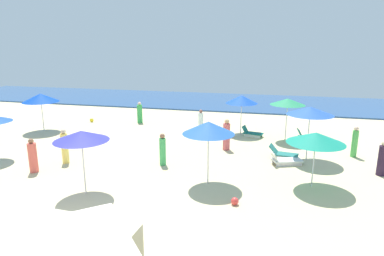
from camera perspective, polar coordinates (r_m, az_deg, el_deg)
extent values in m
plane|color=beige|center=(11.33, -19.33, -16.33)|extent=(60.00, 60.00, 0.00)
cube|color=#2B5088|center=(33.71, 4.04, 4.63)|extent=(60.00, 10.54, 0.12)
pyramid|color=beige|center=(6.19, -21.74, -16.58)|extent=(2.37, 2.41, 0.40)
cylinder|color=silver|center=(14.21, 20.08, -5.99)|extent=(0.05, 0.05, 1.83)
cone|color=#178C6F|center=(13.87, 20.47, -1.58)|extent=(2.26, 2.26, 0.44)
cylinder|color=silver|center=(24.10, -24.23, 1.82)|extent=(0.05, 0.05, 1.96)
cone|color=#0A3CBA|center=(23.89, -24.53, 4.74)|extent=(2.31, 2.31, 0.54)
cylinder|color=silver|center=(13.36, -18.05, -6.43)|extent=(0.05, 0.05, 2.12)
cone|color=#3636B1|center=(12.99, -18.47, -1.26)|extent=(2.05, 2.05, 0.38)
cylinder|color=silver|center=(20.56, 15.84, 0.89)|extent=(0.05, 0.05, 2.16)
cone|color=#288D59|center=(20.32, 16.08, 4.36)|extent=(2.04, 2.04, 0.37)
cube|color=silver|center=(20.78, 19.83, -2.03)|extent=(1.25, 0.25, 0.23)
cube|color=silver|center=(21.22, 19.50, -1.68)|extent=(1.25, 0.25, 0.23)
cube|color=#227F70|center=(20.97, 19.70, -1.47)|extent=(1.47, 0.79, 0.06)
cube|color=#227F70|center=(20.74, 18.02, -0.83)|extent=(0.38, 0.58, 0.49)
cylinder|color=silver|center=(13.59, 2.77, -5.35)|extent=(0.05, 0.05, 2.13)
cone|color=#295EB2|center=(13.21, 2.84, 0.06)|extent=(2.10, 2.10, 0.51)
cylinder|color=silver|center=(21.50, 8.39, 1.60)|extent=(0.05, 0.05, 1.98)
cone|color=blue|center=(21.27, 8.51, 4.88)|extent=(2.01, 2.01, 0.50)
cube|color=silver|center=(20.52, 4.93, -1.38)|extent=(1.04, 0.21, 0.26)
cube|color=silver|center=(21.05, 4.92, -0.98)|extent=(1.04, 0.21, 0.26)
cube|color=silver|center=(20.74, 4.93, -0.75)|extent=(1.25, 0.82, 0.06)
cube|color=silver|center=(20.70, 3.47, -0.25)|extent=(0.44, 0.65, 0.39)
cube|color=silver|center=(20.89, 10.23, -1.38)|extent=(1.04, 0.27, 0.18)
cube|color=silver|center=(21.36, 10.62, -1.06)|extent=(1.04, 0.27, 0.18)
cube|color=#17655A|center=(21.09, 10.44, -0.90)|extent=(1.27, 0.84, 0.06)
cube|color=#17655A|center=(21.19, 9.08, -0.20)|extent=(0.39, 0.61, 0.44)
cylinder|color=silver|center=(17.33, 19.25, -1.56)|extent=(0.05, 0.05, 2.29)
cone|color=#2754B3|center=(17.03, 19.61, 2.80)|extent=(2.23, 2.23, 0.40)
cube|color=silver|center=(16.44, 16.30, -6.03)|extent=(1.18, 0.46, 0.18)
cube|color=silver|center=(16.93, 15.59, -5.39)|extent=(1.18, 0.46, 0.18)
cube|color=silver|center=(16.64, 15.97, -5.31)|extent=(1.52, 1.09, 0.06)
cube|color=silver|center=(16.35, 13.93, -4.74)|extent=(0.47, 0.69, 0.45)
cube|color=silver|center=(17.18, 15.52, -5.06)|extent=(1.13, 0.21, 0.20)
cube|color=silver|center=(17.70, 15.75, -4.51)|extent=(1.13, 0.21, 0.20)
cube|color=#277368|center=(17.40, 15.67, -4.37)|extent=(1.34, 0.82, 0.06)
cube|color=#277368|center=(17.40, 13.81, -3.52)|extent=(0.50, 0.66, 0.45)
cylinder|color=white|center=(21.45, 1.52, 0.85)|extent=(0.36, 0.36, 1.35)
sphere|color=#985D50|center=(21.29, 1.53, 2.88)|extent=(0.22, 0.22, 0.22)
cylinder|color=#D15A5E|center=(18.15, 5.92, -1.49)|extent=(0.39, 0.39, 1.47)
sphere|color=tan|center=(17.94, 5.99, 1.13)|extent=(0.26, 0.26, 0.26)
cylinder|color=#50B953|center=(18.84, 26.09, -2.44)|extent=(0.36, 0.36, 1.38)
sphere|color=beige|center=(18.65, 26.36, -0.09)|extent=(0.23, 0.23, 0.23)
cylinder|color=green|center=(24.64, -8.95, 2.40)|extent=(0.45, 0.45, 1.33)
sphere|color=beige|center=(24.50, -9.02, 4.16)|extent=(0.23, 0.23, 0.23)
cylinder|color=#F9DA64|center=(17.18, -20.97, -3.28)|extent=(0.37, 0.37, 1.46)
sphere|color=beige|center=(16.97, -21.21, -0.56)|extent=(0.24, 0.24, 0.24)
cylinder|color=#E96053|center=(16.55, -25.61, -4.61)|extent=(0.52, 0.52, 1.34)
sphere|color=#946648|center=(16.34, -25.90, -2.03)|extent=(0.23, 0.23, 0.23)
cylinder|color=#45B460|center=(15.85, -5.05, -4.07)|extent=(0.43, 0.43, 1.32)
sphere|color=#936249|center=(15.63, -5.11, -1.39)|extent=(0.24, 0.24, 0.24)
cylinder|color=#301E35|center=(16.76, 29.80, -4.89)|extent=(0.51, 0.51, 1.34)
sphere|color=yellow|center=(25.82, -16.82, 1.30)|extent=(0.27, 0.27, 0.27)
sphere|color=#DE3C39|center=(12.29, 7.35, -12.33)|extent=(0.28, 0.28, 0.28)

